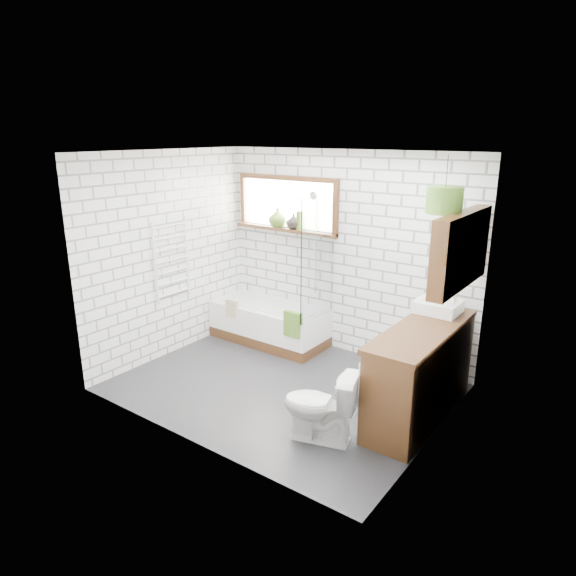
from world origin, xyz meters
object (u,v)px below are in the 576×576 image
Objects in this scene: vanity at (421,373)px; basin at (438,306)px; toilet at (320,406)px; bathtub at (269,323)px; pendant at (444,200)px.

vanity is 3.82× the size of basin.
vanity is 1.09m from toilet.
basin reaches higher than bathtub.
bathtub is at bearing 176.82° from basin.
toilet is 2.07× the size of pendant.
vanity is at bearing -14.94° from bathtub.
bathtub is 2.37m from toilet.
basin is at bearing 144.21° from toilet.
toilet is at bearing -109.41° from basin.
basin is at bearing -3.18° from bathtub.
bathtub is at bearing -147.22° from toilet.
vanity is (2.35, -0.63, 0.21)m from bathtub.
bathtub is at bearing 165.06° from vanity.
toilet is (-0.50, -1.42, -0.65)m from basin.
bathtub is 2.29× the size of toilet.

